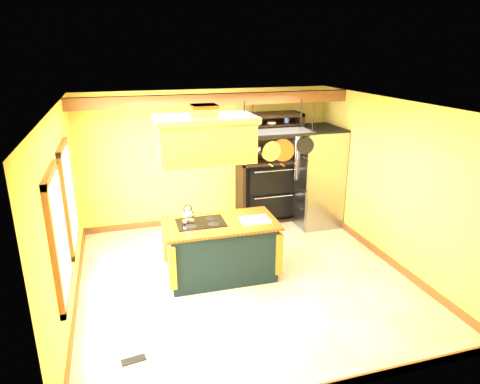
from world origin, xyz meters
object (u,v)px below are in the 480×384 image
hutch (268,179)px  refrigerator (315,178)px  kitchen_island (220,249)px  range_hood (205,137)px  pot_rack (278,138)px

hutch → refrigerator: bearing=-26.9°
kitchen_island → range_hood: size_ratio=1.24×
kitchen_island → hutch: hutch is taller
hutch → pot_rack: bearing=-106.8°
hutch → kitchen_island: bearing=-126.5°
kitchen_island → refrigerator: 2.93m
refrigerator → range_hood: bearing=-147.8°
pot_rack → range_hood: bearing=-179.9°
pot_rack → hutch: (0.62, 2.07, -1.29)m
range_hood → hutch: size_ratio=0.63×
refrigerator → kitchen_island: bearing=-145.7°
refrigerator → hutch: hutch is taller
pot_rack → hutch: size_ratio=0.48×
kitchen_island → hutch: 2.60m
range_hood → refrigerator: range_hood is taller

